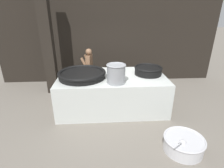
{
  "coord_description": "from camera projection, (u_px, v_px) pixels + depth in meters",
  "views": [
    {
      "loc": [
        -0.31,
        -4.93,
        2.83
      ],
      "look_at": [
        0.0,
        0.0,
        0.79
      ],
      "focal_mm": 28.0,
      "sensor_mm": 36.0,
      "label": 1
    }
  ],
  "objects": [
    {
      "name": "ground_plane",
      "position": [
        112.0,
        106.0,
        5.64
      ],
      "size": [
        60.0,
        60.0,
        0.0
      ],
      "primitive_type": "plane",
      "color": "slate"
    },
    {
      "name": "back_wall",
      "position": [
        108.0,
        33.0,
        7.15
      ],
      "size": [
        9.05,
        0.24,
        4.08
      ],
      "primitive_type": "cube",
      "color": "black",
      "rests_on": "ground_plane"
    },
    {
      "name": "support_pillar",
      "position": [
        47.0,
        37.0,
        5.96
      ],
      "size": [
        0.37,
        0.37,
        4.08
      ],
      "primitive_type": "cube",
      "color": "black",
      "rests_on": "ground_plane"
    },
    {
      "name": "hearth_platform",
      "position": [
        112.0,
        92.0,
        5.44
      ],
      "size": [
        3.2,
        1.77,
        1.05
      ],
      "color": "silver",
      "rests_on": "ground_plane"
    },
    {
      "name": "giant_wok_near",
      "position": [
        82.0,
        74.0,
        5.08
      ],
      "size": [
        1.39,
        1.39,
        0.2
      ],
      "color": "black",
      "rests_on": "hearth_platform"
    },
    {
      "name": "giant_wok_far",
      "position": [
        148.0,
        70.0,
        5.33
      ],
      "size": [
        0.84,
        0.84,
        0.25
      ],
      "color": "black",
      "rests_on": "hearth_platform"
    },
    {
      "name": "stock_pot",
      "position": [
        116.0,
        73.0,
        4.63
      ],
      "size": [
        0.52,
        0.52,
        0.52
      ],
      "color": "gray",
      "rests_on": "hearth_platform"
    },
    {
      "name": "cook",
      "position": [
        89.0,
        69.0,
        6.47
      ],
      "size": [
        0.42,
        0.63,
        1.62
      ],
      "rotation": [
        0.0,
        0.0,
        2.98
      ],
      "color": "brown",
      "rests_on": "ground_plane"
    },
    {
      "name": "prep_bowl_vegetables",
      "position": [
        184.0,
        143.0,
        3.8
      ],
      "size": [
        0.89,
        0.99,
        0.69
      ],
      "color": "silver",
      "rests_on": "ground_plane"
    }
  ]
}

